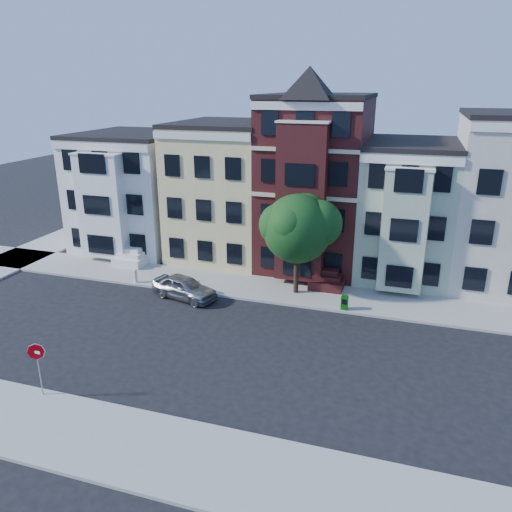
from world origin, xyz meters
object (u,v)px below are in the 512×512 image
(newspaper_box, at_px, (344,303))
(fire_hydrant, at_px, (136,277))
(parked_car, at_px, (184,287))
(street_tree, at_px, (297,233))
(stop_sign, at_px, (39,366))

(newspaper_box, bearing_deg, fire_hydrant, -175.68)
(parked_car, distance_m, fire_hydrant, 4.31)
(street_tree, height_order, newspaper_box, street_tree)
(parked_car, bearing_deg, street_tree, -52.92)
(street_tree, bearing_deg, stop_sign, -118.90)
(newspaper_box, relative_size, stop_sign, 0.31)
(newspaper_box, bearing_deg, street_tree, 158.17)
(newspaper_box, height_order, fire_hydrant, newspaper_box)
(parked_car, bearing_deg, fire_hydrant, 89.63)
(street_tree, bearing_deg, newspaper_box, -26.14)
(newspaper_box, relative_size, fire_hydrant, 1.13)
(street_tree, xyz_separation_m, stop_sign, (-7.90, -14.31, -2.57))
(parked_car, xyz_separation_m, fire_hydrant, (-4.16, 1.10, -0.21))
(fire_hydrant, bearing_deg, street_tree, 8.74)
(street_tree, distance_m, fire_hydrant, 11.47)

